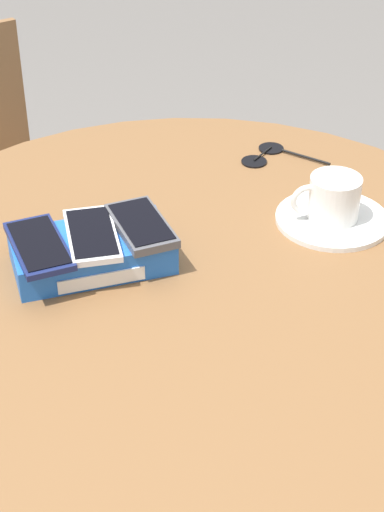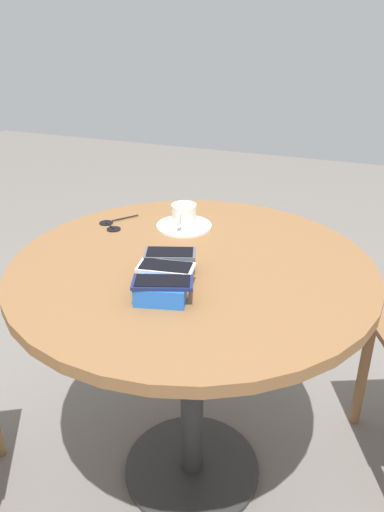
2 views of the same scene
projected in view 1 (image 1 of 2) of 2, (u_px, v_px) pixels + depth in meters
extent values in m
cylinder|color=#2D2D2D|center=(192.00, 464.00, 1.39)|extent=(0.07, 0.07, 0.72)
cylinder|color=brown|center=(192.00, 277.00, 1.17)|extent=(0.96, 0.96, 0.03)
cube|color=blue|center=(92.00, 251.00, 1.16)|extent=(0.23, 0.16, 0.04)
cube|color=white|center=(102.00, 280.00, 1.12)|extent=(0.11, 0.03, 0.02)
cube|color=navy|center=(39.00, 246.00, 1.12)|extent=(0.11, 0.15, 0.01)
cube|color=black|center=(38.00, 243.00, 1.12)|extent=(0.09, 0.14, 0.00)
cube|color=silver|center=(92.00, 235.00, 1.15)|extent=(0.08, 0.14, 0.01)
cube|color=black|center=(92.00, 232.00, 1.14)|extent=(0.07, 0.13, 0.00)
cube|color=#515156|center=(141.00, 226.00, 1.16)|extent=(0.10, 0.14, 0.01)
cube|color=black|center=(141.00, 221.00, 1.16)|extent=(0.09, 0.13, 0.00)
cylinder|color=white|center=(332.00, 219.00, 1.26)|extent=(0.17, 0.17, 0.01)
cylinder|color=white|center=(335.00, 198.00, 1.24)|extent=(0.08, 0.08, 0.07)
cylinder|color=olive|center=(336.00, 182.00, 1.23)|extent=(0.07, 0.07, 0.00)
torus|color=white|center=(307.00, 200.00, 1.24)|extent=(0.05, 0.01, 0.05)
cylinder|color=black|center=(254.00, 162.00, 1.42)|extent=(0.04, 0.04, 0.00)
cylinder|color=black|center=(271.00, 148.00, 1.46)|extent=(0.04, 0.04, 0.00)
cylinder|color=black|center=(263.00, 153.00, 1.44)|extent=(0.04, 0.05, 0.00)
cylinder|color=black|center=(306.00, 157.00, 1.43)|extent=(0.07, 0.06, 0.00)
cylinder|color=brown|center=(102.00, 310.00, 2.00)|extent=(0.04, 0.04, 0.42)
cylinder|color=brown|center=(38.00, 242.00, 2.23)|extent=(0.04, 0.04, 0.42)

